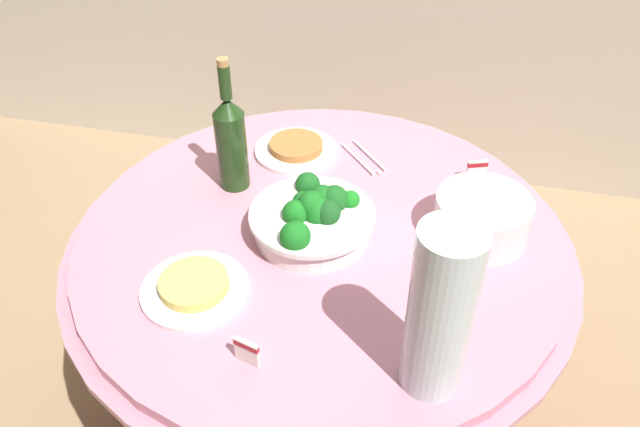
{
  "coord_description": "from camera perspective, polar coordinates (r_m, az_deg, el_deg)",
  "views": [
    {
      "loc": [
        0.24,
        -1.06,
        1.68
      ],
      "look_at": [
        0.0,
        0.0,
        0.79
      ],
      "focal_mm": 35.5,
      "sensor_mm": 36.0,
      "label": 1
    }
  ],
  "objects": [
    {
      "name": "ground_plane",
      "position": [
        2.0,
        0.0,
        -17.85
      ],
      "size": [
        6.0,
        6.0,
        0.0
      ],
      "primitive_type": "plane",
      "color": "#9E7F5B"
    },
    {
      "name": "buffet_table",
      "position": [
        1.7,
        0.0,
        -10.93
      ],
      "size": [
        1.16,
        1.16,
        0.74
      ],
      "color": "maroon",
      "rests_on": "ground_plane"
    },
    {
      "name": "broccoli_bowl",
      "position": [
        1.4,
        -0.62,
        -0.42
      ],
      "size": [
        0.28,
        0.28,
        0.12
      ],
      "color": "white",
      "rests_on": "buffet_table"
    },
    {
      "name": "plate_stack",
      "position": [
        1.44,
        14.35,
        -0.34
      ],
      "size": [
        0.21,
        0.21,
        0.1
      ],
      "color": "white",
      "rests_on": "buffet_table"
    },
    {
      "name": "wine_bottle",
      "position": [
        1.52,
        -8.04,
        6.57
      ],
      "size": [
        0.07,
        0.07,
        0.34
      ],
      "color": "#1E3A15",
      "rests_on": "buffet_table"
    },
    {
      "name": "decorative_fruit_vase",
      "position": [
        1.06,
        10.69,
        -9.38
      ],
      "size": [
        0.11,
        0.11,
        0.34
      ],
      "color": "silver",
      "rests_on": "buffet_table"
    },
    {
      "name": "serving_tongs",
      "position": [
        1.66,
        4.05,
        4.98
      ],
      "size": [
        0.14,
        0.15,
        0.01
      ],
      "color": "silver",
      "rests_on": "buffet_table"
    },
    {
      "name": "food_plate_peanuts",
      "position": [
        1.68,
        -2.16,
        5.88
      ],
      "size": [
        0.22,
        0.22,
        0.03
      ],
      "color": "white",
      "rests_on": "buffet_table"
    },
    {
      "name": "food_plate_noodles",
      "position": [
        1.31,
        -11.25,
        -6.53
      ],
      "size": [
        0.22,
        0.22,
        0.03
      ],
      "color": "white",
      "rests_on": "buffet_table"
    },
    {
      "name": "label_placard_front",
      "position": [
        1.17,
        -6.63,
        -12.18
      ],
      "size": [
        0.05,
        0.02,
        0.05
      ],
      "color": "white",
      "rests_on": "buffet_table"
    },
    {
      "name": "label_placard_mid",
      "position": [
        1.62,
        13.96,
        3.89
      ],
      "size": [
        0.05,
        0.03,
        0.05
      ],
      "color": "white",
      "rests_on": "buffet_table"
    }
  ]
}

